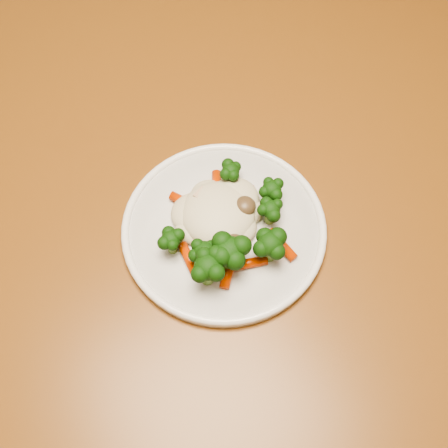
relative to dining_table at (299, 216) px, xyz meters
name	(u,v)px	position (x,y,z in m)	size (l,w,h in m)	color
dining_table	(299,216)	(0.00, 0.00, 0.00)	(1.49, 1.26, 0.75)	brown
plate	(224,229)	(-0.13, -0.01, 0.10)	(0.25, 0.25, 0.01)	white
meal	(226,231)	(-0.14, -0.02, 0.13)	(0.18, 0.16, 0.05)	beige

